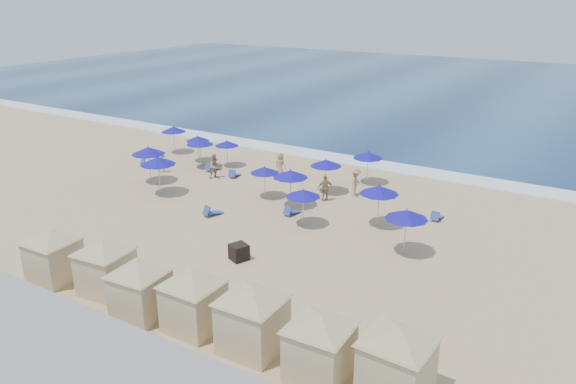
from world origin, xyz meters
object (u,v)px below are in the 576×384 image
at_px(beachgoer_2, 325,188).
at_px(beachgoer_3, 356,182).
at_px(cabana_2, 140,282).
at_px(cabana_6, 398,353).
at_px(umbrella_5, 265,170).
at_px(umbrella_11, 407,214).
at_px(umbrella_6, 290,174).
at_px(umbrella_10, 379,190).
at_px(beachgoer_4, 280,164).
at_px(umbrella_1, 148,151).
at_px(umbrella_2, 200,142).
at_px(cabana_3, 193,293).
at_px(umbrella_12, 173,129).
at_px(cabana_4, 252,310).
at_px(cabana_0, 52,249).
at_px(beachgoer_0, 161,161).
at_px(umbrella_4, 227,143).
at_px(cabana_1, 105,260).
at_px(umbrella_8, 303,193).
at_px(umbrella_7, 326,163).
at_px(cabana_5, 320,338).
at_px(umbrella_3, 158,161).
at_px(umbrella_9, 368,155).
at_px(trash_bin, 239,252).
at_px(beachgoer_1, 215,166).
at_px(umbrella_0, 198,139).

height_order(beachgoer_2, beachgoer_3, beachgoer_3).
height_order(cabana_2, cabana_6, cabana_6).
distance_m(umbrella_5, umbrella_11, 11.43).
xyz_separation_m(umbrella_6, umbrella_10, (5.95, 0.06, 0.03)).
height_order(beachgoer_2, beachgoer_4, beachgoer_4).
bearing_deg(umbrella_5, umbrella_11, -16.56).
bearing_deg(umbrella_1, umbrella_2, 80.11).
height_order(cabana_3, cabana_6, cabana_6).
relative_size(umbrella_10, umbrella_11, 1.01).
bearing_deg(umbrella_1, umbrella_12, 119.84).
xyz_separation_m(cabana_4, umbrella_11, (1.93, 10.94, 0.53)).
xyz_separation_m(cabana_0, beachgoer_0, (-7.57, 15.03, -0.70)).
bearing_deg(umbrella_4, cabana_1, -68.34).
bearing_deg(beachgoer_3, cabana_0, 149.28).
bearing_deg(umbrella_4, umbrella_2, -136.94).
distance_m(cabana_3, umbrella_11, 12.02).
relative_size(umbrella_8, umbrella_12, 0.98).
bearing_deg(beachgoer_0, umbrella_7, -35.39).
height_order(cabana_0, cabana_3, cabana_3).
relative_size(cabana_6, umbrella_2, 1.91).
distance_m(cabana_5, umbrella_3, 21.42).
distance_m(cabana_4, umbrella_5, 16.83).
bearing_deg(beachgoer_0, umbrella_9, -24.45).
distance_m(trash_bin, cabana_1, 6.68).
relative_size(umbrella_4, beachgoer_3, 1.13).
xyz_separation_m(cabana_1, cabana_3, (5.32, -0.17, 0.01)).
xyz_separation_m(cabana_4, umbrella_9, (-4.45, 20.42, 0.42)).
relative_size(umbrella_11, beachgoer_3, 1.34).
bearing_deg(beachgoer_1, cabana_3, -120.00).
bearing_deg(cabana_3, trash_bin, 110.04).
relative_size(umbrella_1, beachgoer_1, 1.48).
distance_m(umbrella_5, beachgoer_1, 5.68).
height_order(cabana_4, umbrella_10, cabana_4).
bearing_deg(cabana_6, umbrella_2, 143.57).
bearing_deg(cabana_1, umbrella_1, 127.83).
xyz_separation_m(cabana_2, umbrella_6, (-1.29, 14.11, 0.65)).
xyz_separation_m(umbrella_3, beachgoer_1, (0.96, 4.71, -1.44)).
height_order(trash_bin, umbrella_5, umbrella_5).
bearing_deg(cabana_3, umbrella_7, 100.54).
bearing_deg(beachgoer_3, cabana_6, -160.11).
bearing_deg(umbrella_2, umbrella_0, 135.55).
distance_m(cabana_6, umbrella_5, 20.08).
height_order(cabana_2, cabana_4, cabana_4).
height_order(umbrella_5, beachgoer_0, umbrella_5).
distance_m(cabana_1, umbrella_8, 11.91).
bearing_deg(beachgoer_3, umbrella_7, 96.76).
bearing_deg(cabana_2, umbrella_9, 87.46).
xyz_separation_m(cabana_3, cabana_4, (2.83, 0.08, 0.09)).
distance_m(cabana_4, cabana_6, 5.61).
height_order(cabana_1, umbrella_12, cabana_1).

